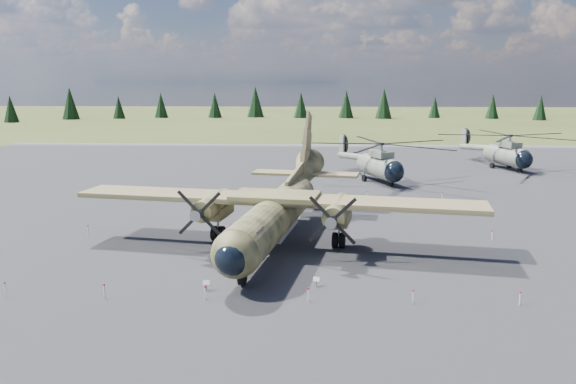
{
  "coord_description": "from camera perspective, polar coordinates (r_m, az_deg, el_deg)",
  "views": [
    {
      "loc": [
        2.41,
        -44.14,
        12.48
      ],
      "look_at": [
        0.03,
        2.0,
        3.41
      ],
      "focal_mm": 35.0,
      "sensor_mm": 36.0,
      "label": 1
    }
  ],
  "objects": [
    {
      "name": "helicopter_near",
      "position": [
        71.38,
        9.26,
        3.82
      ],
      "size": [
        25.89,
        25.89,
        5.09
      ],
      "rotation": [
        0.0,
        0.0,
        0.37
      ],
      "color": "gray",
      "rests_on": "ground"
    },
    {
      "name": "transport_plane",
      "position": [
        44.04,
        -0.96,
        -1.36
      ],
      "size": [
        31.45,
        28.34,
        10.36
      ],
      "rotation": [
        0.0,
        0.0,
        -0.16
      ],
      "color": "#35391F",
      "rests_on": "ground"
    },
    {
      "name": "ground",
      "position": [
        45.94,
        -0.17,
        -4.66
      ],
      "size": [
        500.0,
        500.0,
        0.0
      ],
      "primitive_type": "plane",
      "color": "#505425",
      "rests_on": "ground"
    },
    {
      "name": "info_placard_right",
      "position": [
        35.23,
        2.9,
        -8.93
      ],
      "size": [
        0.43,
        0.26,
        0.63
      ],
      "rotation": [
        0.0,
        0.0,
        -0.25
      ],
      "color": "gray",
      "rests_on": "ground"
    },
    {
      "name": "info_placard_left",
      "position": [
        34.97,
        -8.3,
        -9.18
      ],
      "size": [
        0.42,
        0.19,
        0.64
      ],
      "rotation": [
        0.0,
        0.0,
        0.05
      ],
      "color": "gray",
      "rests_on": "ground"
    },
    {
      "name": "barrier_fence",
      "position": [
        45.75,
        -0.75,
        -4.07
      ],
      "size": [
        33.12,
        29.62,
        0.85
      ],
      "color": "white",
      "rests_on": "ground"
    },
    {
      "name": "treeline",
      "position": [
        45.89,
        -4.83,
        1.4
      ],
      "size": [
        336.62,
        322.02,
        11.0
      ],
      "color": "black",
      "rests_on": "ground"
    },
    {
      "name": "apron",
      "position": [
        55.62,
        0.39,
        -1.87
      ],
      "size": [
        120.0,
        120.0,
        0.04
      ],
      "primitive_type": "cube",
      "color": "#56565B",
      "rests_on": "ground"
    },
    {
      "name": "helicopter_mid",
      "position": [
        87.26,
        21.38,
        4.51
      ],
      "size": [
        24.93,
        25.66,
        5.1
      ],
      "rotation": [
        0.0,
        0.0,
        0.29
      ],
      "color": "gray",
      "rests_on": "ground"
    }
  ]
}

